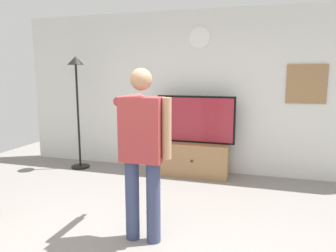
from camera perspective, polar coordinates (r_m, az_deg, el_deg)
name	(u,v)px	position (r m, az deg, el deg)	size (l,w,h in m)	color
back_wall	(196,92)	(5.40, 5.14, 6.06)	(6.40, 0.10, 2.70)	silver
tv_stand	(195,159)	(5.23, 4.82, -6.03)	(1.11, 0.44, 0.55)	#997047
television	(196,119)	(5.14, 5.02, 1.19)	(1.27, 0.07, 0.77)	black
wall_clock	(200,38)	(5.36, 5.78, 15.62)	(0.34, 0.34, 0.03)	white
framed_picture	(306,84)	(5.28, 23.77, 6.97)	(0.58, 0.04, 0.60)	#997047
floor_lamp	(77,89)	(5.71, -16.16, 6.40)	(0.32, 0.32, 1.96)	black
person_standing_nearer_lamp	(143,146)	(3.07, -4.64, -3.62)	(0.59, 0.78, 1.72)	#384266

